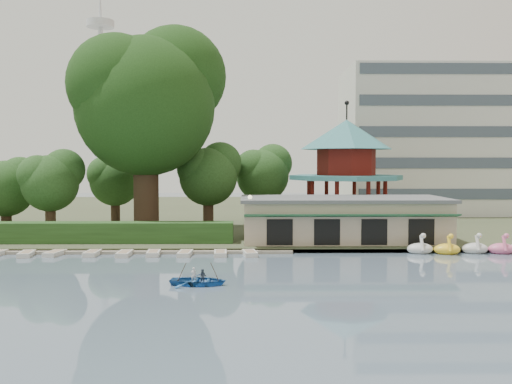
{
  "coord_description": "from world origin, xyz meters",
  "views": [
    {
      "loc": [
        1.36,
        -29.74,
        7.5
      ],
      "look_at": [
        2.0,
        18.0,
        5.0
      ],
      "focal_mm": 40.0,
      "sensor_mm": 36.0,
      "label": 1
    }
  ],
  "objects_px": {
    "boathouse": "(343,218)",
    "pavilion": "(346,162)",
    "big_tree": "(148,96)",
    "dock": "(87,252)",
    "rowboat_with_passengers": "(198,277)"
  },
  "relations": [
    {
      "from": "boathouse",
      "to": "pavilion",
      "type": "relative_size",
      "value": 1.38
    },
    {
      "from": "boathouse",
      "to": "big_tree",
      "type": "distance_m",
      "value": 23.07
    },
    {
      "from": "dock",
      "to": "big_tree",
      "type": "bearing_deg",
      "value": 73.86
    },
    {
      "from": "dock",
      "to": "boathouse",
      "type": "relative_size",
      "value": 1.83
    },
    {
      "from": "boathouse",
      "to": "rowboat_with_passengers",
      "type": "xyz_separation_m",
      "value": [
        -11.71,
        -17.17,
        -1.87
      ]
    },
    {
      "from": "big_tree",
      "to": "rowboat_with_passengers",
      "type": "height_order",
      "value": "big_tree"
    },
    {
      "from": "pavilion",
      "to": "big_tree",
      "type": "xyz_separation_m",
      "value": [
        -20.81,
        -3.77,
        6.69
      ]
    },
    {
      "from": "big_tree",
      "to": "rowboat_with_passengers",
      "type": "bearing_deg",
      "value": -73.13
    },
    {
      "from": "boathouse",
      "to": "pavilion",
      "type": "bearing_deg",
      "value": 78.72
    },
    {
      "from": "boathouse",
      "to": "pavilion",
      "type": "xyz_separation_m",
      "value": [
        2.0,
        10.03,
        5.11
      ]
    },
    {
      "from": "dock",
      "to": "rowboat_with_passengers",
      "type": "xyz_separation_m",
      "value": [
        10.29,
        -12.39,
        0.38
      ]
    },
    {
      "from": "big_tree",
      "to": "dock",
      "type": "bearing_deg",
      "value": -106.14
    },
    {
      "from": "dock",
      "to": "big_tree",
      "type": "xyz_separation_m",
      "value": [
        3.19,
        11.03,
        14.05
      ]
    },
    {
      "from": "pavilion",
      "to": "dock",
      "type": "bearing_deg",
      "value": -148.34
    },
    {
      "from": "dock",
      "to": "boathouse",
      "type": "bearing_deg",
      "value": 12.24
    }
  ]
}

